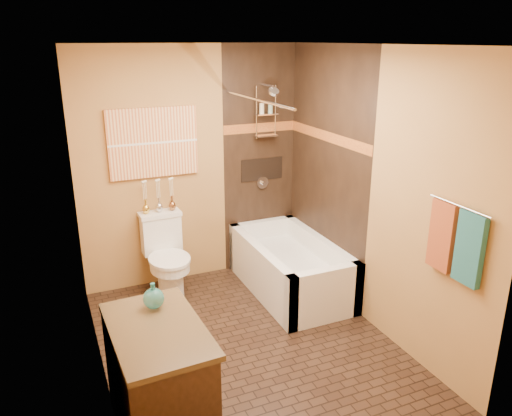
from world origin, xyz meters
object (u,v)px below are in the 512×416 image
bathtub (290,271)px  toilet (166,256)px  vanity (159,382)px  sunset_painting (153,143)px

bathtub → toilet: bearing=159.4°
bathtub → toilet: size_ratio=1.79×
vanity → bathtub: bearing=38.1°
bathtub → sunset_painting: bearing=148.9°
bathtub → toilet: 1.30m
sunset_painting → vanity: sunset_painting is taller
bathtub → vanity: vanity is taller
sunset_painting → bathtub: size_ratio=0.60×
sunset_painting → toilet: (0.00, -0.27, -1.13)m
sunset_painting → bathtub: 1.93m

